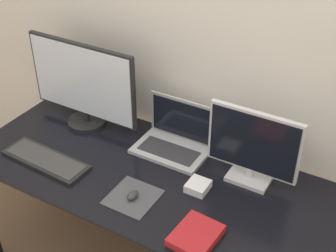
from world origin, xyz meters
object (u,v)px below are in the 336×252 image
(laptop, at_px, (175,137))
(keyboard, at_px, (46,160))
(monitor_right, at_px, (253,147))
(book, at_px, (196,236))
(monitor_left, at_px, (83,84))
(mouse, at_px, (133,195))
(power_brick, at_px, (198,186))

(laptop, distance_m, keyboard, 0.63)
(monitor_right, distance_m, book, 0.47)
(monitor_left, height_order, laptop, monitor_left)
(monitor_right, height_order, mouse, monitor_right)
(laptop, distance_m, book, 0.60)
(monitor_left, height_order, monitor_right, monitor_left)
(monitor_left, bearing_deg, book, -26.44)
(monitor_right, bearing_deg, book, -96.00)
(monitor_left, relative_size, monitor_right, 1.51)
(laptop, relative_size, mouse, 5.61)
(power_brick, bearing_deg, monitor_left, 166.74)
(laptop, bearing_deg, monitor_right, -6.26)
(keyboard, relative_size, mouse, 7.18)
(monitor_right, relative_size, mouse, 6.59)
(book, bearing_deg, mouse, 169.16)
(monitor_right, distance_m, laptop, 0.43)
(laptop, height_order, mouse, laptop)
(keyboard, height_order, mouse, mouse)
(laptop, bearing_deg, power_brick, -42.87)
(power_brick, bearing_deg, book, -64.62)
(monitor_left, height_order, keyboard, monitor_left)
(keyboard, bearing_deg, power_brick, 14.41)
(monitor_right, xyz_separation_m, power_brick, (-0.17, -0.18, -0.16))
(mouse, bearing_deg, monitor_left, 145.49)
(mouse, bearing_deg, power_brick, 42.19)
(mouse, xyz_separation_m, power_brick, (0.21, 0.19, -0.00))
(laptop, xyz_separation_m, power_brick, (0.24, -0.22, -0.04))
(book, relative_size, power_brick, 2.10)
(keyboard, height_order, power_brick, power_brick)
(laptop, relative_size, book, 1.69)
(monitor_right, relative_size, book, 1.99)
(keyboard, bearing_deg, laptop, 40.48)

